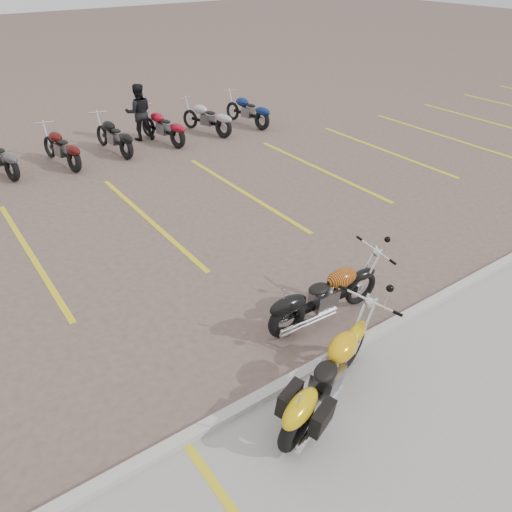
{
  "coord_description": "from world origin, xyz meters",
  "views": [
    {
      "loc": [
        -3.99,
        -6.0,
        5.53
      ],
      "look_at": [
        0.44,
        0.23,
        0.75
      ],
      "focal_mm": 35.0,
      "sensor_mm": 36.0,
      "label": 1
    }
  ],
  "objects": [
    {
      "name": "curb",
      "position": [
        0.0,
        -2.0,
        0.06
      ],
      "size": [
        60.0,
        0.18,
        0.12
      ],
      "primitive_type": "cube",
      "color": "#ADAAA3",
      "rests_on": "ground"
    },
    {
      "name": "parking_stripes",
      "position": [
        0.0,
        4.0,
        0.0
      ],
      "size": [
        38.0,
        5.5,
        0.01
      ],
      "primitive_type": null,
      "color": "gold",
      "rests_on": "ground"
    },
    {
      "name": "concrete_apron",
      "position": [
        0.0,
        -4.5,
        0.01
      ],
      "size": [
        60.0,
        5.0,
        0.01
      ],
      "primitive_type": "cube",
      "color": "#9E9B93",
      "rests_on": "ground"
    },
    {
      "name": "person_b",
      "position": [
        2.3,
        9.44,
        0.9
      ],
      "size": [
        1.05,
        0.92,
        1.81
      ],
      "primitive_type": "imported",
      "rotation": [
        0.0,
        0.0,
        2.83
      ],
      "color": "black",
      "rests_on": "ground"
    },
    {
      "name": "yellow_cruiser",
      "position": [
        -0.42,
        -2.54,
        0.5
      ],
      "size": [
        2.33,
        1.02,
        1.0
      ],
      "rotation": [
        0.12,
        0.0,
        0.37
      ],
      "color": "black",
      "rests_on": "ground"
    },
    {
      "name": "bg_bike_row",
      "position": [
        -1.4,
        8.71,
        0.55
      ],
      "size": [
        15.87,
        2.09,
        1.1
      ],
      "color": "black",
      "rests_on": "ground"
    },
    {
      "name": "flame_cruiser",
      "position": [
        0.82,
        -1.15,
        0.47
      ],
      "size": [
        2.3,
        0.36,
        0.95
      ],
      "rotation": [
        0.07,
        0.0,
        -0.05
      ],
      "color": "black",
      "rests_on": "ground"
    },
    {
      "name": "ground",
      "position": [
        0.0,
        0.0,
        0.0
      ],
      "size": [
        100.0,
        100.0,
        0.0
      ],
      "primitive_type": "plane",
      "color": "#6F574F",
      "rests_on": "ground"
    }
  ]
}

